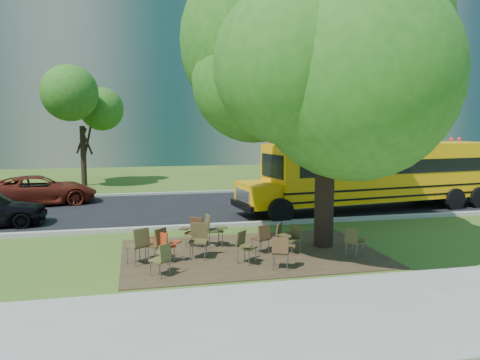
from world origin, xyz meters
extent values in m
plane|color=#324A17|center=(0.00, 0.00, 0.00)|extent=(160.00, 160.00, 0.00)
cube|color=gray|center=(0.00, -5.00, 0.02)|extent=(60.00, 4.00, 0.04)
cube|color=#382819|center=(1.00, -0.50, 0.01)|extent=(7.00, 4.50, 0.03)
cube|color=black|center=(0.00, 7.00, 0.02)|extent=(80.00, 8.00, 0.04)
cube|color=gray|center=(0.00, 3.00, 0.07)|extent=(80.00, 0.25, 0.14)
cube|color=gray|center=(0.00, 11.10, 0.07)|extent=(80.00, 0.25, 0.14)
cube|color=slate|center=(-8.00, 36.00, 11.00)|extent=(38.00, 16.00, 22.00)
cube|color=gray|center=(24.00, 38.00, 12.50)|extent=(30.00, 16.00, 25.00)
cylinder|color=black|center=(-5.00, 16.00, 1.75)|extent=(0.32, 0.32, 3.50)
sphere|color=#245E15|center=(-5.00, 16.00, 4.22)|extent=(4.80, 4.80, 4.80)
cylinder|color=black|center=(8.00, 14.00, 2.10)|extent=(0.38, 0.38, 4.20)
sphere|color=#245E15|center=(8.00, 14.00, 5.04)|extent=(5.60, 5.60, 5.60)
cylinder|color=black|center=(16.00, 13.00, 1.80)|extent=(0.34, 0.34, 3.60)
sphere|color=#245E15|center=(16.00, 13.00, 4.35)|extent=(5.00, 5.00, 5.00)
cylinder|color=black|center=(3.25, -0.26, 2.10)|extent=(0.56, 0.56, 4.21)
sphere|color=#245E15|center=(3.25, -0.26, 5.29)|extent=(7.20, 7.20, 7.20)
cube|color=#E79B07|center=(8.12, 4.90, 1.65)|extent=(10.45, 3.64, 2.28)
cube|color=black|center=(8.39, 4.93, 1.91)|extent=(9.91, 3.60, 0.56)
cube|color=#E79B07|center=(2.46, 4.16, 0.93)|extent=(1.47, 2.19, 0.88)
cube|color=black|center=(8.12, 4.90, 1.07)|extent=(10.48, 3.67, 0.07)
cube|color=black|center=(8.12, 4.90, 0.73)|extent=(10.48, 3.67, 0.07)
cylinder|color=black|center=(3.01, 3.05, 0.47)|extent=(0.96, 0.40, 0.93)
cylinder|color=black|center=(2.71, 5.36, 0.47)|extent=(0.96, 0.40, 0.93)
cylinder|color=black|center=(10.95, 4.09, 0.47)|extent=(0.96, 0.40, 0.93)
cylinder|color=black|center=(10.64, 6.40, 0.47)|extent=(0.96, 0.40, 0.93)
cylinder|color=black|center=(12.24, 4.26, 0.47)|extent=(0.96, 0.40, 0.93)
cylinder|color=black|center=(11.94, 6.57, 0.47)|extent=(0.96, 0.40, 0.93)
cube|color=#504422|center=(-2.07, -0.87, 0.50)|extent=(0.63, 0.63, 0.06)
cube|color=#504422|center=(-1.96, -1.03, 0.74)|extent=(0.43, 0.33, 0.45)
cube|color=#504422|center=(-1.93, -0.59, 0.63)|extent=(0.37, 0.39, 0.03)
cylinder|color=slate|center=(-2.33, -0.81, 0.25)|extent=(0.03, 0.03, 0.50)
cylinder|color=slate|center=(-1.81, -0.92, 0.25)|extent=(0.03, 0.03, 0.50)
cube|color=#A32E11|center=(-1.37, -0.90, 0.44)|extent=(0.56, 0.56, 0.05)
cube|color=#A32E11|center=(-1.49, -1.03, 0.65)|extent=(0.35, 0.32, 0.39)
cube|color=#A32E11|center=(-1.11, -0.95, 0.55)|extent=(0.34, 0.35, 0.03)
cylinder|color=slate|center=(-1.39, -0.66, 0.22)|extent=(0.02, 0.02, 0.44)
cylinder|color=slate|center=(-1.35, -1.13, 0.22)|extent=(0.02, 0.02, 0.44)
cube|color=brown|center=(-1.56, -1.98, 0.42)|extent=(0.54, 0.54, 0.05)
cube|color=brown|center=(-1.45, -2.10, 0.62)|extent=(0.32, 0.33, 0.37)
cube|color=brown|center=(-1.50, -1.73, 0.53)|extent=(0.33, 0.33, 0.03)
cylinder|color=slate|center=(-1.79, -1.99, 0.21)|extent=(0.02, 0.02, 0.42)
cylinder|color=slate|center=(-1.34, -1.98, 0.21)|extent=(0.02, 0.02, 0.42)
cube|color=#4B4120|center=(-0.49, -0.77, 0.50)|extent=(0.57, 0.55, 0.06)
cube|color=#4B4120|center=(-0.44, -0.58, 0.74)|extent=(0.45, 0.23, 0.44)
cube|color=#4B4120|center=(-0.79, -0.84, 0.63)|extent=(0.32, 0.36, 0.03)
cylinder|color=slate|center=(-0.37, -1.00, 0.25)|extent=(0.03, 0.03, 0.50)
cylinder|color=slate|center=(-0.62, -0.53, 0.25)|extent=(0.03, 0.03, 0.50)
cube|color=#472F19|center=(1.36, -2.08, 0.45)|extent=(0.54, 0.53, 0.05)
cube|color=#472F19|center=(1.29, -2.24, 0.67)|extent=(0.40, 0.24, 0.40)
cube|color=#472F19|center=(1.63, -2.04, 0.57)|extent=(0.31, 0.34, 0.03)
cylinder|color=slate|center=(1.27, -1.86, 0.22)|extent=(0.02, 0.02, 0.45)
cylinder|color=slate|center=(1.45, -2.30, 0.22)|extent=(0.02, 0.02, 0.45)
cube|color=#473F1F|center=(0.65, -1.46, 0.44)|extent=(0.57, 0.57, 0.05)
cube|color=#473F1F|center=(0.53, -1.33, 0.66)|extent=(0.34, 0.34, 0.39)
cube|color=#473F1F|center=(0.58, -1.72, 0.56)|extent=(0.35, 0.35, 0.03)
cylinder|color=slate|center=(0.89, -1.46, 0.22)|extent=(0.02, 0.02, 0.44)
cylinder|color=slate|center=(0.42, -1.45, 0.22)|extent=(0.02, 0.02, 0.44)
cube|color=#46421E|center=(2.08, -0.85, 0.42)|extent=(0.52, 0.52, 0.05)
cube|color=#46421E|center=(2.23, -0.77, 0.63)|extent=(0.25, 0.37, 0.38)
cube|color=#46421E|center=(1.86, -0.71, 0.54)|extent=(0.33, 0.30, 0.03)
cylinder|color=slate|center=(2.01, -1.06, 0.21)|extent=(0.02, 0.02, 0.42)
cylinder|color=slate|center=(2.14, -0.63, 0.21)|extent=(0.02, 0.02, 0.42)
cube|color=#4D4721|center=(3.63, -1.49, 0.42)|extent=(0.53, 0.53, 0.05)
cube|color=#4D4721|center=(3.48, -1.58, 0.63)|extent=(0.27, 0.37, 0.38)
cube|color=#4D4721|center=(3.86, -1.61, 0.53)|extent=(0.33, 0.31, 0.03)
cylinder|color=slate|center=(3.68, -1.27, 0.21)|extent=(0.02, 0.02, 0.42)
cylinder|color=slate|center=(3.57, -1.71, 0.21)|extent=(0.02, 0.02, 0.42)
cube|color=#453118|center=(-1.61, -0.84, 0.48)|extent=(0.62, 0.62, 0.05)
cube|color=#453118|center=(-1.47, -0.97, 0.72)|extent=(0.36, 0.38, 0.43)
cube|color=#453118|center=(-1.55, -0.55, 0.61)|extent=(0.38, 0.38, 0.03)
cylinder|color=slate|center=(-1.87, -0.85, 0.24)|extent=(0.03, 0.03, 0.48)
cylinder|color=slate|center=(-1.36, -0.83, 0.24)|extent=(0.03, 0.03, 0.48)
cube|color=#462A19|center=(-0.46, 0.44, 0.45)|extent=(0.58, 0.57, 0.05)
cube|color=#462A19|center=(-0.36, 0.60, 0.68)|extent=(0.39, 0.30, 0.41)
cube|color=#462A19|center=(-0.74, 0.46, 0.57)|extent=(0.34, 0.36, 0.03)
cylinder|color=slate|center=(-0.41, 0.21, 0.23)|extent=(0.02, 0.02, 0.45)
cylinder|color=slate|center=(-0.51, 0.68, 0.23)|extent=(0.02, 0.02, 0.45)
cube|color=#4B4420|center=(0.12, 0.39, 0.50)|extent=(0.49, 0.51, 0.06)
cube|color=#4B4420|center=(-0.08, 0.37, 0.75)|extent=(0.15, 0.45, 0.45)
cube|color=#4B4420|center=(0.30, 0.13, 0.64)|extent=(0.33, 0.27, 0.03)
cylinder|color=slate|center=(0.29, 0.59, 0.25)|extent=(0.03, 0.03, 0.50)
cylinder|color=slate|center=(-0.05, 0.18, 0.25)|extent=(0.03, 0.03, 0.50)
cube|color=#432E17|center=(1.25, -0.60, 0.43)|extent=(0.53, 0.52, 0.05)
cube|color=#432E17|center=(1.32, -0.76, 0.65)|extent=(0.39, 0.24, 0.39)
cube|color=#432E17|center=(1.40, -0.38, 0.55)|extent=(0.30, 0.33, 0.03)
cylinder|color=slate|center=(1.03, -0.52, 0.22)|extent=(0.02, 0.02, 0.43)
cylinder|color=slate|center=(1.46, -0.68, 0.22)|extent=(0.02, 0.02, 0.43)
cube|color=#473D1F|center=(1.95, -0.61, 0.43)|extent=(0.54, 0.55, 0.05)
cube|color=#473D1F|center=(1.81, -0.51, 0.64)|extent=(0.30, 0.36, 0.38)
cube|color=#473D1F|center=(1.93, -0.87, 0.54)|extent=(0.34, 0.33, 0.03)
cylinder|color=slate|center=(2.18, -0.57, 0.21)|extent=(0.02, 0.02, 0.43)
cylinder|color=slate|center=(1.72, -0.65, 0.21)|extent=(0.02, 0.02, 0.43)
imported|color=#53170E|center=(-6.21, 9.21, 0.67)|extent=(5.20, 3.29, 1.34)
camera|label=1|loc=(-2.09, -12.76, 3.54)|focal=35.00mm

